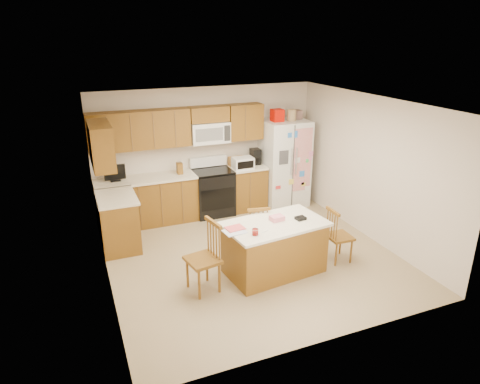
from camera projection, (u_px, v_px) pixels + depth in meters
name	position (u px, v px, depth m)	size (l,w,h in m)	color
ground	(251.00, 256.00, 7.07)	(4.50, 4.50, 0.00)	#977C56
room_shell	(252.00, 173.00, 6.57)	(4.60, 4.60, 2.52)	beige
cabinetry	(165.00, 178.00, 7.96)	(3.36, 1.56, 2.15)	brown
stove	(213.00, 191.00, 8.59)	(0.76, 0.65, 1.13)	black
refrigerator	(284.00, 162.00, 8.93)	(0.90, 0.79, 2.04)	white
island	(274.00, 247.00, 6.47)	(1.64, 1.05, 0.91)	brown
windsor_chair_left	(204.00, 259.00, 5.99)	(0.50, 0.52, 1.04)	brown
windsor_chair_back	(256.00, 232.00, 6.93)	(0.45, 0.43, 0.90)	brown
windsor_chair_right	(338.00, 236.00, 6.80)	(0.38, 0.40, 0.90)	brown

